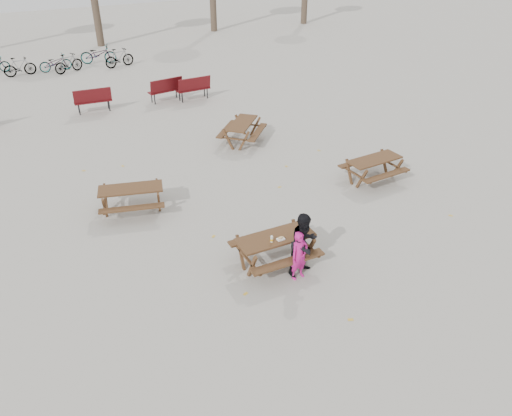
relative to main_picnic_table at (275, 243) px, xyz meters
name	(u,v)px	position (x,y,z in m)	size (l,w,h in m)	color
ground	(275,263)	(0.00, 0.00, -0.59)	(80.00, 80.00, 0.00)	gray
main_picnic_table	(275,243)	(0.00, 0.00, 0.00)	(1.80, 1.45, 0.78)	#382014
food_tray	(281,239)	(0.04, -0.17, 0.21)	(0.18, 0.11, 0.04)	white
bread_roll	(281,238)	(0.04, -0.17, 0.25)	(0.14, 0.06, 0.05)	tan
soda_bottle	(272,239)	(-0.18, -0.16, 0.26)	(0.07, 0.07, 0.17)	silver
child	(299,256)	(0.23, -0.68, 0.01)	(0.44, 0.29, 1.20)	#C4187B
adult	(304,244)	(0.43, -0.55, 0.18)	(0.75, 0.58, 1.54)	black
picnic_table_east	(373,170)	(4.73, 2.40, -0.22)	(1.71, 1.38, 0.74)	#382014
picnic_table_north	(132,200)	(-2.37, 3.87, -0.22)	(1.72, 1.38, 0.74)	#382014
picnic_table_far	(242,132)	(2.41, 6.92, -0.21)	(1.73, 1.39, 0.74)	#382014
park_bench_row	(111,98)	(-1.01, 12.46, -0.07)	(10.29, 1.03, 1.03)	#5D1216
bicycle_row	(64,61)	(-1.81, 19.80, -0.12)	(7.78, 2.51, 1.01)	black
fallen_leaves	(248,210)	(0.50, 2.50, -0.58)	(11.00, 11.00, 0.01)	gold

